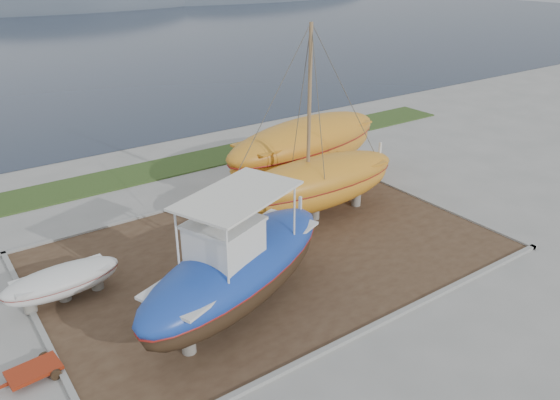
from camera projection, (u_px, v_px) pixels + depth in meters
ground at (334, 297)px, 19.62m from camera, size 140.00×140.00×0.00m
dirt_patch at (271, 252)px, 22.58m from camera, size 18.00×12.00×0.06m
curb_frame at (271, 251)px, 22.56m from camera, size 18.60×12.60×0.15m
grass_strip at (157, 170)px, 31.12m from camera, size 44.00×3.00×0.08m
blue_caique at (238, 255)px, 17.94m from camera, size 9.42×5.96×4.34m
white_dinghy at (63, 285)px, 19.16m from camera, size 4.12×1.66×1.22m
orange_sailboat at (317, 127)px, 23.52m from camera, size 8.92×2.69×8.77m
orange_bare_hull at (305, 152)px, 28.63m from camera, size 10.75×4.71×3.41m
red_trailer at (34, 373)px, 15.86m from camera, size 2.27×1.29×0.31m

